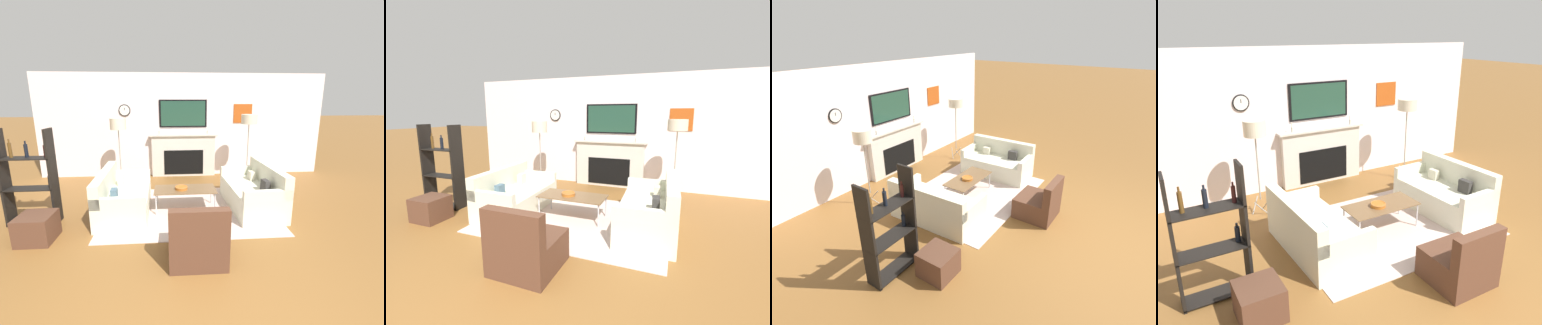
% 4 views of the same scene
% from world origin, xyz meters
% --- Properties ---
extents(fireplace_wall, '(7.59, 0.28, 2.70)m').
position_xyz_m(fireplace_wall, '(0.00, 5.17, 1.22)').
color(fireplace_wall, white).
rests_on(fireplace_wall, ground_plane).
extents(area_rug, '(3.07, 2.28, 0.01)m').
position_xyz_m(area_rug, '(0.00, 2.82, 0.01)').
color(area_rug, beige).
rests_on(area_rug, ground_plane).
extents(couch_left, '(0.91, 1.70, 0.78)m').
position_xyz_m(couch_left, '(-1.23, 2.81, 0.27)').
color(couch_left, beige).
rests_on(couch_left, ground_plane).
extents(couch_right, '(0.89, 1.66, 0.83)m').
position_xyz_m(couch_right, '(1.23, 2.82, 0.30)').
color(couch_right, beige).
rests_on(couch_right, ground_plane).
extents(armchair, '(0.73, 0.73, 0.81)m').
position_xyz_m(armchair, '(-0.01, 1.24, 0.27)').
color(armchair, '#543324').
rests_on(armchair, ground_plane).
extents(coffee_table, '(1.15, 0.55, 0.41)m').
position_xyz_m(coffee_table, '(-0.08, 2.84, 0.38)').
color(coffee_table, brown).
rests_on(coffee_table, ground_plane).
extents(decorative_bowl, '(0.24, 0.24, 0.06)m').
position_xyz_m(decorative_bowl, '(-0.15, 2.81, 0.44)').
color(decorative_bowl, '#B16121').
rests_on(decorative_bowl, coffee_table).
extents(floor_lamp_left, '(0.36, 0.36, 1.63)m').
position_xyz_m(floor_lamp_left, '(-1.54, 4.32, 1.46)').
color(floor_lamp_left, '#9E998E').
rests_on(floor_lamp_left, ground_plane).
extents(floor_lamp_right, '(0.38, 0.38, 1.70)m').
position_xyz_m(floor_lamp_right, '(1.54, 4.32, 1.55)').
color(floor_lamp_right, '#9E998E').
rests_on(floor_lamp_right, ground_plane).
extents(shelf_unit, '(0.80, 0.28, 1.60)m').
position_xyz_m(shelf_unit, '(-2.64, 2.48, 0.77)').
color(shelf_unit, black).
rests_on(shelf_unit, ground_plane).
extents(ottoman, '(0.49, 0.49, 0.41)m').
position_xyz_m(ottoman, '(-2.31, 1.89, 0.20)').
color(ottoman, '#543324').
rests_on(ottoman, ground_plane).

